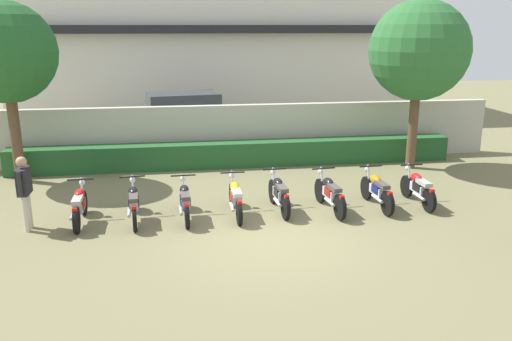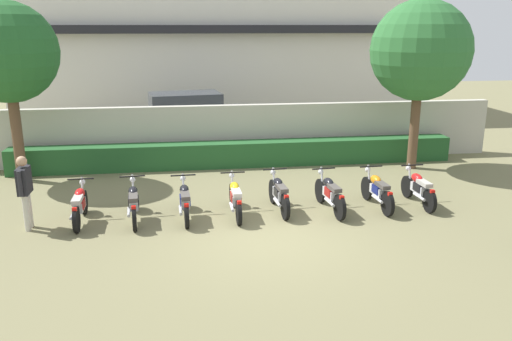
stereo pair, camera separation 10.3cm
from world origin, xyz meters
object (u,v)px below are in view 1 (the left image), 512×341
(motorcycle_in_row_0, at_px, (80,205))
(inspector_person, at_px, (24,187))
(motorcycle_in_row_4, at_px, (279,193))
(motorcycle_in_row_2, at_px, (185,201))
(motorcycle_in_row_5, at_px, (330,193))
(tree_far_side, at_px, (419,51))
(motorcycle_in_row_7, at_px, (418,188))
(parked_car, at_px, (188,117))
(motorcycle_in_row_3, at_px, (235,198))
(tree_near_inspector, at_px, (5,53))
(motorcycle_in_row_6, at_px, (377,190))
(motorcycle_in_row_1, at_px, (134,203))

(motorcycle_in_row_0, xyz_separation_m, inspector_person, (-1.09, -0.22, 0.56))
(motorcycle_in_row_4, bearing_deg, motorcycle_in_row_2, 90.75)
(motorcycle_in_row_5, relative_size, inspector_person, 1.15)
(tree_far_side, relative_size, motorcycle_in_row_7, 2.91)
(parked_car, height_order, motorcycle_in_row_7, parked_car)
(parked_car, distance_m, motorcycle_in_row_3, 8.81)
(motorcycle_in_row_0, relative_size, motorcycle_in_row_7, 1.01)
(tree_near_inspector, height_order, motorcycle_in_row_0, tree_near_inspector)
(motorcycle_in_row_5, bearing_deg, parked_car, 15.17)
(tree_far_side, distance_m, motorcycle_in_row_2, 8.71)
(motorcycle_in_row_3, bearing_deg, inspector_person, 91.99)
(parked_car, xyz_separation_m, motorcycle_in_row_7, (5.59, -8.67, -0.49))
(parked_car, height_order, inspector_person, parked_car)
(motorcycle_in_row_6, xyz_separation_m, motorcycle_in_row_7, (1.12, 0.05, -0.01))
(parked_car, height_order, motorcycle_in_row_5, parked_car)
(motorcycle_in_row_5, bearing_deg, motorcycle_in_row_2, 85.13)
(motorcycle_in_row_2, relative_size, motorcycle_in_row_6, 0.99)
(parked_car, bearing_deg, motorcycle_in_row_7, -65.51)
(motorcycle_in_row_5, bearing_deg, motorcycle_in_row_7, -92.02)
(tree_far_side, bearing_deg, tree_near_inspector, 178.49)
(motorcycle_in_row_4, bearing_deg, parked_car, 9.33)
(motorcycle_in_row_4, bearing_deg, motorcycle_in_row_1, 88.73)
(motorcycle_in_row_2, bearing_deg, motorcycle_in_row_6, -91.41)
(motorcycle_in_row_5, distance_m, motorcycle_in_row_7, 2.36)
(motorcycle_in_row_3, xyz_separation_m, motorcycle_in_row_4, (1.09, 0.12, 0.01))
(tree_near_inspector, bearing_deg, motorcycle_in_row_6, -21.66)
(motorcycle_in_row_7, relative_size, inspector_person, 1.06)
(inspector_person, bearing_deg, motorcycle_in_row_4, 3.62)
(tree_near_inspector, bearing_deg, motorcycle_in_row_4, -27.65)
(tree_far_side, bearing_deg, motorcycle_in_row_6, -125.51)
(tree_far_side, distance_m, motorcycle_in_row_0, 10.78)
(motorcycle_in_row_1, distance_m, motorcycle_in_row_2, 1.19)
(parked_car, relative_size, motorcycle_in_row_5, 2.43)
(motorcycle_in_row_2, distance_m, motorcycle_in_row_3, 1.21)
(parked_car, bearing_deg, tree_near_inspector, -143.97)
(parked_car, bearing_deg, motorcycle_in_row_0, -115.55)
(motorcycle_in_row_0, height_order, motorcycle_in_row_2, motorcycle_in_row_0)
(motorcycle_in_row_3, relative_size, motorcycle_in_row_4, 1.04)
(tree_far_side, distance_m, motorcycle_in_row_4, 6.81)
(motorcycle_in_row_3, distance_m, motorcycle_in_row_7, 4.70)
(inspector_person, bearing_deg, motorcycle_in_row_0, 11.57)
(motorcycle_in_row_0, relative_size, motorcycle_in_row_5, 0.93)
(parked_car, bearing_deg, motorcycle_in_row_5, -78.16)
(parked_car, xyz_separation_m, motorcycle_in_row_6, (4.48, -8.72, -0.49))
(motorcycle_in_row_6, bearing_deg, tree_near_inspector, 65.37)
(motorcycle_in_row_6, bearing_deg, parked_car, 24.21)
(tree_near_inspector, xyz_separation_m, inspector_person, (1.24, -4.05, -2.69))
(tree_near_inspector, height_order, motorcycle_in_row_3, tree_near_inspector)
(motorcycle_in_row_6, bearing_deg, motorcycle_in_row_1, 87.52)
(motorcycle_in_row_1, height_order, motorcycle_in_row_2, motorcycle_in_row_1)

